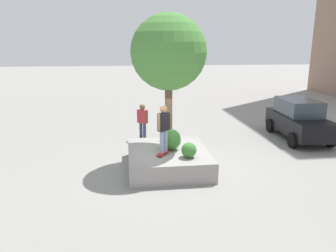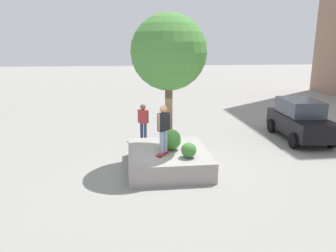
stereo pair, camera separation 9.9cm
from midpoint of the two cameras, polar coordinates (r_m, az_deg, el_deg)
name	(u,v)px [view 1 (the left image)]	position (r m, az deg, el deg)	size (l,w,h in m)	color
ground_plane	(169,168)	(11.73, -0.13, -7.68)	(120.00, 120.00, 0.00)	gray
planter_ledge	(168,159)	(11.67, -0.25, -5.96)	(3.29, 2.88, 0.70)	gray
plaza_tree	(169,53)	(11.58, -0.14, 13.12)	(2.74, 2.74, 4.84)	brown
boxwood_shrub	(171,140)	(11.46, 0.23, -2.47)	(0.76, 0.76, 0.76)	#3D7A33
hedge_clump	(189,150)	(10.73, 3.54, -4.36)	(0.52, 0.52, 0.52)	#3D7A33
skateboard	(164,153)	(11.08, -1.04, -4.85)	(0.78, 0.62, 0.07)	#A51E1E
skateboarder	(164,126)	(10.79, -1.06, 0.07)	(0.44, 0.46, 1.67)	#8C9EB7
sedan_parked	(299,119)	(16.33, 22.42, 1.16)	(4.21, 2.14, 1.91)	black
bystander_watching	(143,119)	(15.00, -4.82, 1.21)	(0.41, 0.51, 1.72)	navy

